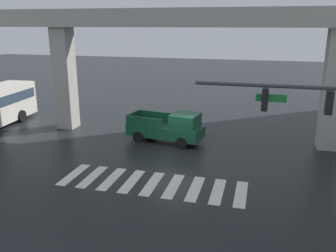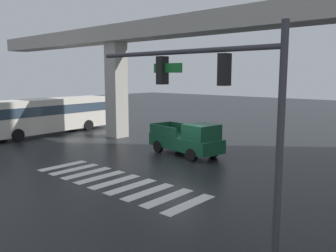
# 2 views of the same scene
# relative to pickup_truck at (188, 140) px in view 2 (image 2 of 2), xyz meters

# --- Properties ---
(ground_plane) EXTENTS (120.00, 120.00, 0.00)m
(ground_plane) POSITION_rel_pickup_truck_xyz_m (0.84, -1.90, -0.99)
(ground_plane) COLOR black
(crosswalk_stripes) EXTENTS (9.35, 2.80, 0.01)m
(crosswalk_stripes) POSITION_rel_pickup_truck_xyz_m (0.84, -6.60, -0.98)
(crosswalk_stripes) COLOR silver
(crosswalk_stripes) RESTS_ON ground
(elevated_overpass) EXTENTS (51.84, 2.06, 8.73)m
(elevated_overpass) POSITION_rel_pickup_truck_xyz_m (0.84, 1.46, 6.41)
(elevated_overpass) COLOR #ADA89E
(elevated_overpass) RESTS_ON ground
(pickup_truck) EXTENTS (5.34, 2.71, 2.08)m
(pickup_truck) POSITION_rel_pickup_truck_xyz_m (0.00, 0.00, 0.00)
(pickup_truck) COLOR #14472D
(pickup_truck) RESTS_ON ground
(city_bus) EXTENTS (3.33, 10.95, 2.99)m
(city_bus) POSITION_rel_pickup_truck_xyz_m (-14.03, -1.20, 0.73)
(city_bus) COLOR beige
(city_bus) RESTS_ON ground
(traffic_signal_mast) EXTENTS (6.49, 0.32, 6.20)m
(traffic_signal_mast) POSITION_rel_pickup_truck_xyz_m (8.06, -8.90, 3.40)
(traffic_signal_mast) COLOR #38383D
(traffic_signal_mast) RESTS_ON ground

